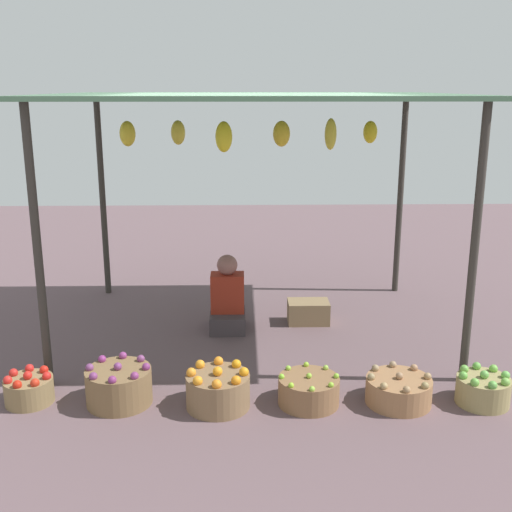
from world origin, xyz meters
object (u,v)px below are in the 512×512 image
(basket_green_apples, at_px, (483,389))
(basket_potatoes, at_px, (399,390))
(basket_red_tomatoes, at_px, (29,389))
(basket_purple_onions, at_px, (119,386))
(vendor_person, at_px, (228,301))
(wooden_crate_near_vendor, at_px, (308,312))
(basket_limes, at_px, (309,390))
(basket_oranges, at_px, (218,390))

(basket_green_apples, bearing_deg, basket_potatoes, 178.19)
(basket_red_tomatoes, xyz_separation_m, basket_green_apples, (3.58, -0.10, 0.01))
(basket_potatoes, height_order, basket_green_apples, basket_green_apples)
(basket_purple_onions, height_order, basket_green_apples, basket_purple_onions)
(vendor_person, xyz_separation_m, basket_red_tomatoes, (-1.54, -1.55, -0.19))
(vendor_person, bearing_deg, basket_green_apples, -38.92)
(basket_green_apples, distance_m, wooden_crate_near_vendor, 2.15)
(basket_purple_onions, relative_size, basket_limes, 1.07)
(basket_limes, height_order, basket_green_apples, basket_green_apples)
(vendor_person, height_order, basket_limes, vendor_person)
(vendor_person, distance_m, basket_oranges, 1.66)
(basket_oranges, height_order, wooden_crate_near_vendor, basket_oranges)
(basket_red_tomatoes, relative_size, basket_green_apples, 0.91)
(basket_oranges, bearing_deg, basket_red_tomatoes, 176.01)
(vendor_person, bearing_deg, basket_limes, -67.64)
(vendor_person, height_order, wooden_crate_near_vendor, vendor_person)
(basket_oranges, xyz_separation_m, basket_limes, (0.71, 0.03, -0.03))
(basket_red_tomatoes, height_order, basket_oranges, basket_oranges)
(basket_red_tomatoes, height_order, basket_potatoes, basket_red_tomatoes)
(basket_red_tomatoes, height_order, basket_limes, basket_red_tomatoes)
(vendor_person, xyz_separation_m, wooden_crate_near_vendor, (0.85, 0.14, -0.18))
(basket_green_apples, height_order, wooden_crate_near_vendor, basket_green_apples)
(vendor_person, relative_size, basket_purple_onions, 1.51)
(basket_green_apples, bearing_deg, basket_purple_onions, 178.47)
(basket_purple_onions, height_order, wooden_crate_near_vendor, basket_purple_onions)
(basket_red_tomatoes, relative_size, basket_potatoes, 0.74)
(vendor_person, relative_size, wooden_crate_near_vendor, 1.81)
(basket_potatoes, bearing_deg, basket_red_tomatoes, 178.42)
(basket_limes, bearing_deg, vendor_person, 112.36)
(basket_purple_onions, bearing_deg, wooden_crate_near_vendor, 45.63)
(basket_oranges, height_order, basket_green_apples, basket_oranges)
(basket_oranges, bearing_deg, basket_potatoes, 0.95)
(basket_red_tomatoes, distance_m, basket_potatoes, 2.92)
(basket_oranges, xyz_separation_m, wooden_crate_near_vendor, (0.89, 1.79, -0.02))
(basket_oranges, relative_size, basket_green_apples, 1.20)
(basket_limes, distance_m, wooden_crate_near_vendor, 1.77)
(basket_oranges, relative_size, basket_potatoes, 0.97)
(basket_red_tomatoes, distance_m, wooden_crate_near_vendor, 2.93)
(basket_purple_onions, relative_size, basket_potatoes, 1.00)
(basket_green_apples, bearing_deg, basket_red_tomatoes, 178.38)
(basket_oranges, height_order, basket_limes, basket_oranges)
(basket_red_tomatoes, relative_size, basket_purple_onions, 0.74)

